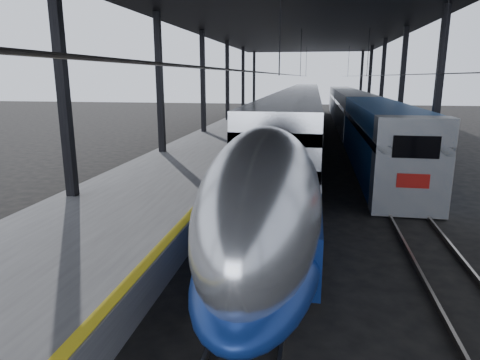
# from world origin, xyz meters

# --- Properties ---
(ground) EXTENTS (160.00, 160.00, 0.00)m
(ground) POSITION_xyz_m (0.00, 0.00, 0.00)
(ground) COLOR black
(ground) RESTS_ON ground
(platform) EXTENTS (6.00, 80.00, 1.00)m
(platform) POSITION_xyz_m (-3.50, 20.00, 0.50)
(platform) COLOR #4C4C4F
(platform) RESTS_ON ground
(yellow_strip) EXTENTS (0.30, 80.00, 0.01)m
(yellow_strip) POSITION_xyz_m (-0.70, 20.00, 1.00)
(yellow_strip) COLOR yellow
(yellow_strip) RESTS_ON platform
(rails) EXTENTS (6.52, 80.00, 0.16)m
(rails) POSITION_xyz_m (4.50, 20.00, 0.08)
(rails) COLOR slate
(rails) RESTS_ON ground
(canopy) EXTENTS (18.00, 75.00, 9.47)m
(canopy) POSITION_xyz_m (1.90, 20.00, 9.12)
(canopy) COLOR black
(canopy) RESTS_ON ground
(tgv_train) EXTENTS (3.04, 65.20, 4.36)m
(tgv_train) POSITION_xyz_m (2.00, 28.18, 2.04)
(tgv_train) COLOR silver
(tgv_train) RESTS_ON ground
(second_train) EXTENTS (2.85, 56.05, 3.93)m
(second_train) POSITION_xyz_m (7.00, 34.55, 1.99)
(second_train) COLOR navy
(second_train) RESTS_ON ground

